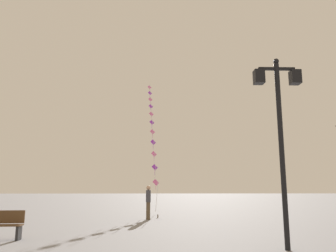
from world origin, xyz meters
TOP-DOWN VIEW (x-y plane):
  - ground_plane at (0.00, 20.00)m, footprint 160.00×160.00m
  - twin_lantern_lamp_post at (2.24, 8.71)m, footprint 1.33×0.28m
  - kite_train at (-1.70, 26.38)m, footprint 1.26×15.30m
  - kite_flyer at (-1.67, 17.30)m, footprint 0.24×0.61m

SIDE VIEW (x-z plane):
  - ground_plane at x=0.00m, z-range 0.00..0.00m
  - kite_flyer at x=-1.67m, z-range 0.05..1.76m
  - twin_lantern_lamp_post at x=2.24m, z-range 0.99..6.26m
  - kite_train at x=-1.70m, z-range 0.29..12.58m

